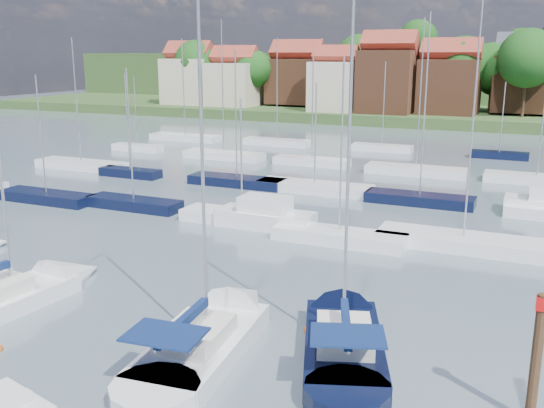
% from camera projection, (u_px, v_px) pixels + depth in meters
% --- Properties ---
extents(ground, '(260.00, 260.00, 0.00)m').
position_uv_depth(ground, '(400.00, 181.00, 58.96)').
color(ground, '#4D5C69').
rests_on(ground, ground).
extents(sailboat_left, '(4.00, 11.23, 14.97)m').
position_uv_depth(sailboat_left, '(27.00, 293.00, 30.51)').
color(sailboat_left, silver).
rests_on(sailboat_left, ground).
extents(sailboat_centre, '(4.45, 12.56, 16.67)m').
position_uv_depth(sailboat_centre, '(217.00, 331.00, 26.35)').
color(sailboat_centre, silver).
rests_on(sailboat_centre, ground).
extents(sailboat_navy, '(6.86, 12.18, 16.35)m').
position_uv_depth(sailboat_navy, '(342.00, 332.00, 26.24)').
color(sailboat_navy, black).
rests_on(sailboat_navy, ground).
extents(tender, '(3.42, 2.17, 0.68)m').
position_uv_depth(tender, '(12.00, 407.00, 20.84)').
color(tender, silver).
rests_on(tender, ground).
extents(timber_piling, '(0.40, 0.40, 6.87)m').
position_uv_depth(timber_piling, '(533.00, 385.00, 20.09)').
color(timber_piling, '#4C331E').
rests_on(timber_piling, ground).
extents(buoy_e, '(0.45, 0.45, 0.45)m').
position_uv_depth(buoy_e, '(308.00, 332.00, 27.02)').
color(buoy_e, '#D85914').
rests_on(buoy_e, ground).
extents(marina_field, '(79.62, 41.41, 15.93)m').
position_uv_depth(marina_field, '(410.00, 188.00, 53.80)').
color(marina_field, silver).
rests_on(marina_field, ground).
extents(far_shore_town, '(212.46, 90.00, 22.27)m').
position_uv_depth(far_shore_town, '(498.00, 86.00, 139.16)').
color(far_shore_town, '#3B572B').
rests_on(far_shore_town, ground).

